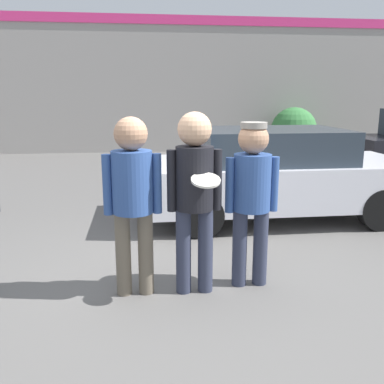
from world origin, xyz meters
The scene contains 7 objects.
ground_plane centered at (0.00, 0.00, 0.00)m, with size 56.00×56.00×0.00m, color #5B5956.
storefront_building centered at (0.00, 10.75, 2.28)m, with size 24.00×0.22×4.49m.
person_left centered at (-0.39, -0.19, 1.06)m, with size 0.56×0.39×1.75m.
person_middle_with_frisbee centered at (0.20, -0.22, 1.09)m, with size 0.53×0.57×1.80m.
person_right centered at (0.80, -0.13, 1.02)m, with size 0.54×0.37×1.69m.
parked_car_near centered at (1.82, 2.28, 0.72)m, with size 4.25×1.91×1.43m.
shrub centered at (4.92, 9.80, 0.77)m, with size 1.53×1.53×1.53m.
Camera 1 is at (-0.33, -4.20, 1.95)m, focal length 40.00 mm.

